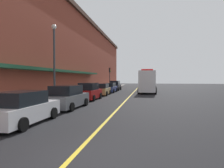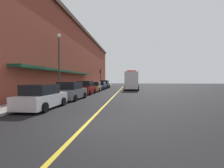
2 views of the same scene
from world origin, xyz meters
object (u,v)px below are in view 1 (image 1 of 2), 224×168
at_px(parked_car_0, 23,109).
at_px(parked_car_2, 89,92).
at_px(parked_car_4, 110,88).
at_px(parked_car_5, 115,86).
at_px(traffic_light_near, 110,74).
at_px(parking_meter_0, 87,88).
at_px(parking_meter_2, 54,94).
at_px(parking_meter_3, 78,90).
at_px(street_lamp_left, 54,55).
at_px(parked_car_3, 102,90).
at_px(box_truck, 148,82).
at_px(parking_meter_1, 103,86).
at_px(parked_car_1, 67,97).

bearing_deg(parked_car_0, parked_car_2, -0.20).
height_order(parked_car_4, parked_car_5, parked_car_5).
bearing_deg(traffic_light_near, parking_meter_0, -90.23).
relative_size(parking_meter_2, parking_meter_3, 1.00).
relative_size(parked_car_0, parking_meter_2, 3.41).
relative_size(parked_car_2, traffic_light_near, 0.98).
xyz_separation_m(parking_meter_0, street_lamp_left, (-0.60, -7.55, 3.34)).
distance_m(parking_meter_2, street_lamp_left, 3.62).
bearing_deg(street_lamp_left, parked_car_4, 82.21).
relative_size(parked_car_3, parking_meter_3, 3.34).
xyz_separation_m(parked_car_3, box_truck, (6.28, 6.13, 0.99)).
height_order(parked_car_0, traffic_light_near, traffic_light_near).
height_order(parking_meter_0, parking_meter_2, same).
distance_m(parked_car_2, parking_meter_0, 3.80).
bearing_deg(parked_car_0, parking_meter_0, 5.23).
bearing_deg(parking_meter_1, parking_meter_3, -90.00).
distance_m(parked_car_0, parked_car_4, 22.48).
xyz_separation_m(parking_meter_0, traffic_light_near, (0.06, 15.13, 2.10)).
xyz_separation_m(box_truck, traffic_light_near, (-7.58, 6.65, 1.41)).
distance_m(parked_car_0, parked_car_2, 11.22).
bearing_deg(parked_car_1, parked_car_2, 2.39).
relative_size(parked_car_0, parked_car_2, 1.07).
bearing_deg(box_truck, parked_car_4, -81.38).
bearing_deg(traffic_light_near, parking_meter_3, -90.19).
relative_size(parked_car_0, box_truck, 0.49).
height_order(parked_car_1, parked_car_4, parked_car_1).
xyz_separation_m(parked_car_1, traffic_light_near, (-1.36, 24.57, 2.33)).
distance_m(parked_car_3, parked_car_4, 5.37).
xyz_separation_m(parked_car_3, traffic_light_near, (-1.31, 12.77, 2.40)).
xyz_separation_m(parked_car_3, street_lamp_left, (-1.97, -9.91, 3.64)).
xyz_separation_m(parked_car_4, traffic_light_near, (-1.43, 7.40, 2.41)).
bearing_deg(parking_meter_1, street_lamp_left, -92.06).
distance_m(parked_car_3, parking_meter_0, 2.74).
xyz_separation_m(parked_car_3, parked_car_5, (0.10, 10.85, 0.09)).
xyz_separation_m(parked_car_5, traffic_light_near, (-1.41, 1.92, 2.30)).
bearing_deg(parked_car_1, parked_car_0, -179.13).
xyz_separation_m(parked_car_5, box_truck, (6.17, -4.72, 0.89)).
bearing_deg(parked_car_2, parking_meter_2, 166.82).
distance_m(parking_meter_3, street_lamp_left, 5.62).
relative_size(parking_meter_0, parking_meter_3, 1.00).
distance_m(parked_car_3, parking_meter_2, 11.25).
relative_size(parked_car_4, parking_meter_3, 3.68).
distance_m(parked_car_5, box_truck, 7.83).
bearing_deg(street_lamp_left, parked_car_2, 63.75).
distance_m(parked_car_5, parking_meter_0, 13.29).
bearing_deg(parking_meter_0, box_truck, 48.00).
bearing_deg(box_truck, street_lamp_left, -25.58).
height_order(parked_car_4, street_lamp_left, street_lamp_left).
bearing_deg(parked_car_2, parking_meter_0, 22.86).
distance_m(parked_car_5, traffic_light_near, 3.31).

